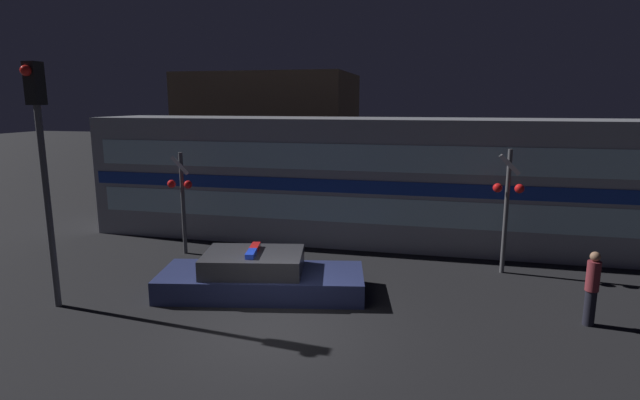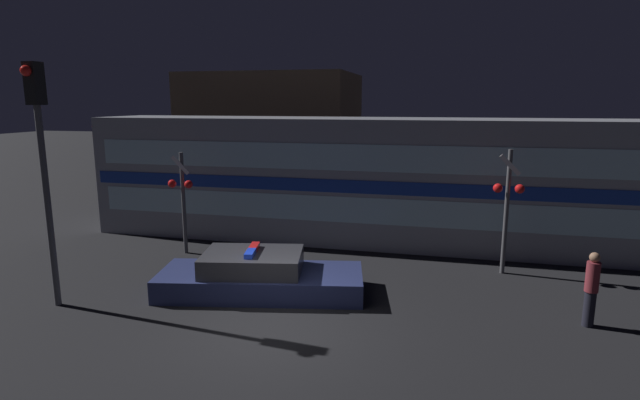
# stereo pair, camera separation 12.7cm
# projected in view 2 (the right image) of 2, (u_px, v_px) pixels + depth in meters

# --- Properties ---
(ground_plane) EXTENTS (120.00, 120.00, 0.00)m
(ground_plane) POSITION_uv_depth(u_px,v_px,m) (274.00, 330.00, 10.26)
(ground_plane) COLOR black
(train) EXTENTS (18.49, 2.96, 4.09)m
(train) POSITION_uv_depth(u_px,v_px,m) (363.00, 180.00, 16.75)
(train) COLOR gray
(train) RESTS_ON ground_plane
(police_car) EXTENTS (5.19, 2.74, 1.15)m
(police_car) POSITION_uv_depth(u_px,v_px,m) (259.00, 277.00, 12.19)
(police_car) COLOR navy
(police_car) RESTS_ON ground_plane
(pedestrian) EXTENTS (0.27, 0.27, 1.60)m
(pedestrian) POSITION_uv_depth(u_px,v_px,m) (591.00, 289.00, 10.30)
(pedestrian) COLOR black
(pedestrian) RESTS_ON ground_plane
(crossing_signal_near) EXTENTS (0.79, 0.32, 3.40)m
(crossing_signal_near) POSITION_uv_depth(u_px,v_px,m) (507.00, 202.00, 13.26)
(crossing_signal_near) COLOR #4C4C51
(crossing_signal_near) RESTS_ON ground_plane
(crossing_signal_far) EXTENTS (0.79, 0.32, 3.13)m
(crossing_signal_far) POSITION_uv_depth(u_px,v_px,m) (182.00, 195.00, 15.12)
(crossing_signal_far) COLOR #4C4C51
(crossing_signal_far) RESTS_ON ground_plane
(traffic_light_corner) EXTENTS (0.30, 0.46, 5.45)m
(traffic_light_corner) POSITION_uv_depth(u_px,v_px,m) (41.00, 148.00, 10.84)
(traffic_light_corner) COLOR #4C4C51
(traffic_light_corner) RESTS_ON ground_plane
(building_left) EXTENTS (8.47, 6.12, 6.05)m
(building_left) POSITION_uv_depth(u_px,v_px,m) (274.00, 132.00, 26.61)
(building_left) COLOR brown
(building_left) RESTS_ON ground_plane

